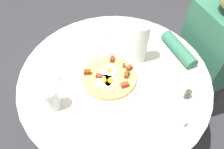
% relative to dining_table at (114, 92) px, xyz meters
% --- Properties ---
extents(ground_plane, '(6.00, 6.00, 0.00)m').
position_rel_dining_table_xyz_m(ground_plane, '(0.00, 0.00, -0.56)').
color(ground_plane, '#2D2D33').
extents(dining_table, '(1.00, 1.00, 0.74)m').
position_rel_dining_table_xyz_m(dining_table, '(0.00, 0.00, 0.00)').
color(dining_table, beige).
rests_on(dining_table, ground_plane).
extents(person_seated, '(0.38, 0.46, 1.14)m').
position_rel_dining_table_xyz_m(person_seated, '(0.03, -0.67, -0.06)').
color(person_seated, '#2D2D33').
rests_on(person_seated, ground_plane).
extents(pizza_plate, '(0.31, 0.31, 0.01)m').
position_rel_dining_table_xyz_m(pizza_plate, '(-0.02, 0.04, 0.18)').
color(pizza_plate, white).
rests_on(pizza_plate, dining_table).
extents(breakfast_pizza, '(0.27, 0.27, 0.05)m').
position_rel_dining_table_xyz_m(breakfast_pizza, '(-0.03, 0.04, 0.20)').
color(breakfast_pizza, '#DBAA58').
rests_on(breakfast_pizza, pizza_plate).
extents(bread_plate, '(0.16, 0.16, 0.01)m').
position_rel_dining_table_xyz_m(bread_plate, '(0.09, 0.36, 0.18)').
color(bread_plate, white).
rests_on(bread_plate, dining_table).
extents(napkin, '(0.17, 0.19, 0.00)m').
position_rel_dining_table_xyz_m(napkin, '(0.25, 0.00, 0.18)').
color(napkin, white).
rests_on(napkin, dining_table).
extents(fork, '(0.05, 0.18, 0.00)m').
position_rel_dining_table_xyz_m(fork, '(0.26, 0.00, 0.18)').
color(fork, silver).
rests_on(fork, napkin).
extents(knife, '(0.05, 0.18, 0.00)m').
position_rel_dining_table_xyz_m(knife, '(0.23, -0.00, 0.18)').
color(knife, silver).
rests_on(knife, napkin).
extents(water_glass, '(0.07, 0.07, 0.13)m').
position_rel_dining_table_xyz_m(water_glass, '(-0.08, 0.33, 0.24)').
color(water_glass, silver).
rests_on(water_glass, dining_table).
extents(water_bottle, '(0.07, 0.07, 0.23)m').
position_rel_dining_table_xyz_m(water_bottle, '(0.06, -0.17, 0.29)').
color(water_bottle, silver).
rests_on(water_bottle, dining_table).
extents(salt_shaker, '(0.03, 0.03, 0.05)m').
position_rel_dining_table_xyz_m(salt_shaker, '(-0.37, -0.17, 0.20)').
color(salt_shaker, white).
rests_on(salt_shaker, dining_table).
extents(pepper_shaker, '(0.03, 0.03, 0.05)m').
position_rel_dining_table_xyz_m(pepper_shaker, '(-0.25, -0.27, 0.20)').
color(pepper_shaker, '#3F3833').
rests_on(pepper_shaker, dining_table).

